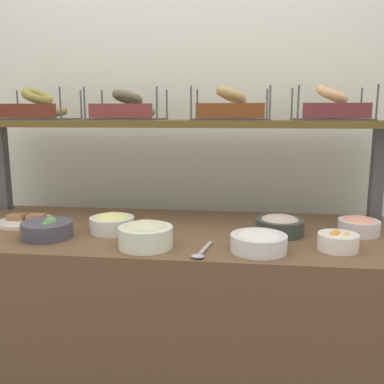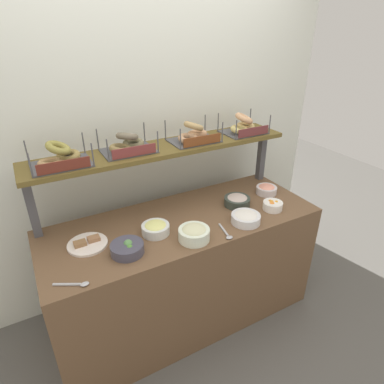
% 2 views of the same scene
% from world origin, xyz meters
% --- Properties ---
extents(ground_plane, '(8.00, 8.00, 0.00)m').
position_xyz_m(ground_plane, '(0.00, 0.00, 0.00)').
color(ground_plane, '#595651').
extents(back_wall, '(3.04, 0.06, 2.40)m').
position_xyz_m(back_wall, '(0.00, 0.55, 1.20)').
color(back_wall, silver).
rests_on(back_wall, ground_plane).
extents(deli_counter, '(1.84, 0.70, 0.85)m').
position_xyz_m(deli_counter, '(0.00, 0.00, 0.42)').
color(deli_counter, brown).
rests_on(deli_counter, ground_plane).
extents(shelf_riser_left, '(0.05, 0.05, 0.40)m').
position_xyz_m(shelf_riser_left, '(-0.86, 0.27, 1.05)').
color(shelf_riser_left, '#4C4C51').
rests_on(shelf_riser_left, deli_counter).
extents(shelf_riser_right, '(0.05, 0.05, 0.40)m').
position_xyz_m(shelf_riser_right, '(0.86, 0.27, 1.05)').
color(shelf_riser_right, '#4C4C51').
rests_on(shelf_riser_right, deli_counter).
extents(upper_shelf, '(1.80, 0.32, 0.03)m').
position_xyz_m(upper_shelf, '(0.00, 0.27, 1.26)').
color(upper_shelf, brown).
rests_on(upper_shelf, shelf_riser_left).
extents(bowl_tuna_salad, '(0.19, 0.19, 0.08)m').
position_xyz_m(bowl_tuna_salad, '(0.43, -0.01, 0.89)').
color(bowl_tuna_salad, '#364038').
rests_on(bowl_tuna_salad, deli_counter).
extents(bowl_cream_cheese, '(0.19, 0.19, 0.07)m').
position_xyz_m(bowl_cream_cheese, '(0.34, -0.22, 0.89)').
color(bowl_cream_cheese, white).
rests_on(bowl_cream_cheese, deli_counter).
extents(bowl_veggie_mix, '(0.19, 0.19, 0.08)m').
position_xyz_m(bowl_veggie_mix, '(-0.44, -0.16, 0.88)').
color(bowl_veggie_mix, '#484657').
rests_on(bowl_veggie_mix, deli_counter).
extents(bowl_fruit_salad, '(0.14, 0.14, 0.07)m').
position_xyz_m(bowl_fruit_salad, '(0.61, -0.18, 0.88)').
color(bowl_fruit_salad, white).
rests_on(bowl_fruit_salad, deli_counter).
extents(bowl_egg_salad, '(0.17, 0.17, 0.08)m').
position_xyz_m(bowl_egg_salad, '(-0.22, -0.06, 0.89)').
color(bowl_egg_salad, white).
rests_on(bowl_egg_salad, deli_counter).
extents(bowl_scallion_spread, '(0.19, 0.19, 0.09)m').
position_xyz_m(bowl_scallion_spread, '(-0.04, -0.23, 0.90)').
color(bowl_scallion_spread, white).
rests_on(bowl_scallion_spread, deli_counter).
extents(bowl_lox_spread, '(0.16, 0.16, 0.07)m').
position_xyz_m(bowl_lox_spread, '(0.73, 0.03, 0.88)').
color(bowl_lox_spread, silver).
rests_on(bowl_lox_spread, deli_counter).
extents(serving_plate_white, '(0.23, 0.23, 0.04)m').
position_xyz_m(serving_plate_white, '(-0.62, 0.02, 0.86)').
color(serving_plate_white, white).
rests_on(serving_plate_white, deli_counter).
extents(serving_spoon_near_plate, '(0.06, 0.17, 0.01)m').
position_xyz_m(serving_spoon_near_plate, '(0.16, -0.28, 0.86)').
color(serving_spoon_near_plate, '#B7B7BC').
rests_on(serving_spoon_near_plate, deli_counter).
extents(serving_spoon_by_edge, '(0.17, 0.10, 0.01)m').
position_xyz_m(serving_spoon_by_edge, '(-0.74, -0.29, 0.86)').
color(serving_spoon_by_edge, '#B7B7BC').
rests_on(serving_spoon_by_edge, deli_counter).
extents(bagel_basket_everything, '(0.33, 0.26, 0.15)m').
position_xyz_m(bagel_basket_everything, '(-0.66, 0.25, 1.33)').
color(bagel_basket_everything, '#4C4C51').
rests_on(bagel_basket_everything, upper_shelf).
extents(bagel_basket_poppy, '(0.33, 0.25, 0.14)m').
position_xyz_m(bagel_basket_poppy, '(-0.24, 0.28, 1.33)').
color(bagel_basket_poppy, '#4C4C51').
rests_on(bagel_basket_poppy, upper_shelf).
extents(bagel_basket_sesame, '(0.33, 0.24, 0.15)m').
position_xyz_m(bagel_basket_sesame, '(0.23, 0.26, 1.33)').
color(bagel_basket_sesame, '#4C4C51').
rests_on(bagel_basket_sesame, upper_shelf).
extents(bagel_basket_plain, '(0.31, 0.25, 0.16)m').
position_xyz_m(bagel_basket_plain, '(0.65, 0.26, 1.33)').
color(bagel_basket_plain, '#4C4C51').
rests_on(bagel_basket_plain, upper_shelf).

